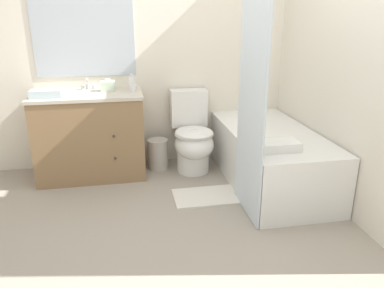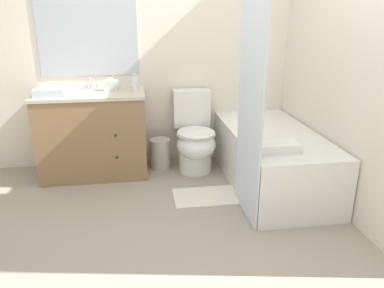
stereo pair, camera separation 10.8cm
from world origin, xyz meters
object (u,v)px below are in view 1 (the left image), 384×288
(sink_faucet, at_px, (88,86))
(bathtub, at_px, (270,157))
(wastebasket, at_px, (158,154))
(tissue_box, at_px, (108,86))
(toilet, at_px, (193,138))
(bath_mat, at_px, (206,196))
(bath_towel_folded, at_px, (277,146))
(vanity_cabinet, at_px, (91,134))
(hand_towel_folded, at_px, (46,94))
(soap_dispenser, at_px, (132,84))

(sink_faucet, relative_size, bathtub, 0.09)
(wastebasket, bearing_deg, tissue_box, 176.13)
(toilet, distance_m, bath_mat, 0.72)
(toilet, relative_size, bath_towel_folded, 2.33)
(wastebasket, distance_m, bath_towel_folded, 1.42)
(vanity_cabinet, relative_size, hand_towel_folded, 3.78)
(wastebasket, bearing_deg, toilet, -19.16)
(sink_faucet, distance_m, toilet, 1.16)
(tissue_box, bearing_deg, sink_faucet, 148.87)
(sink_faucet, bearing_deg, hand_towel_folded, -135.26)
(soap_dispenser, bearing_deg, hand_towel_folded, -170.26)
(sink_faucet, distance_m, bathtub, 1.91)
(tissue_box, relative_size, bath_towel_folded, 0.39)
(tissue_box, bearing_deg, soap_dispenser, -20.20)
(vanity_cabinet, distance_m, toilet, 1.01)
(vanity_cabinet, bearing_deg, bath_towel_folded, -33.83)
(toilet, xyz_separation_m, bath_mat, (-0.00, -0.63, -0.34))
(vanity_cabinet, distance_m, wastebasket, 0.71)
(toilet, bearing_deg, soap_dispenser, 173.52)
(sink_faucet, xyz_separation_m, bathtub, (1.66, -0.71, -0.60))
(bath_towel_folded, bearing_deg, bathtub, 72.45)
(wastebasket, xyz_separation_m, hand_towel_folded, (-1.00, -0.19, 0.71))
(toilet, height_order, bath_mat, toilet)
(vanity_cabinet, bearing_deg, hand_towel_folded, -158.23)
(wastebasket, bearing_deg, vanity_cabinet, -175.50)
(toilet, bearing_deg, hand_towel_folded, -177.15)
(vanity_cabinet, height_order, tissue_box, tissue_box)
(vanity_cabinet, height_order, hand_towel_folded, hand_towel_folded)
(sink_faucet, distance_m, soap_dispenser, 0.48)
(sink_faucet, relative_size, soap_dispenser, 0.82)
(hand_towel_folded, bearing_deg, sink_faucet, 44.74)
(sink_faucet, height_order, tissue_box, sink_faucet)
(vanity_cabinet, relative_size, soap_dispenser, 5.96)
(bathtub, height_order, wastebasket, bathtub)
(sink_faucet, xyz_separation_m, toilet, (1.00, -0.27, -0.52))
(sink_faucet, height_order, bathtub, sink_faucet)
(toilet, bearing_deg, vanity_cabinet, 176.09)
(soap_dispenser, bearing_deg, bath_mat, -50.63)
(soap_dispenser, distance_m, bath_mat, 1.28)
(vanity_cabinet, distance_m, sink_faucet, 0.48)
(toilet, distance_m, bathtub, 0.80)
(bath_mat, bearing_deg, sink_faucet, 138.01)
(wastebasket, xyz_separation_m, bath_towel_folded, (0.85, -1.06, 0.40))
(tissue_box, relative_size, bath_mat, 0.24)
(tissue_box, relative_size, soap_dispenser, 0.78)
(sink_faucet, bearing_deg, toilet, -15.02)
(vanity_cabinet, distance_m, bath_towel_folded, 1.82)
(bathtub, xyz_separation_m, bath_towel_folded, (-0.16, -0.50, 0.29))
(wastebasket, bearing_deg, hand_towel_folded, -169.36)
(vanity_cabinet, xyz_separation_m, sink_faucet, (-0.00, 0.20, 0.44))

